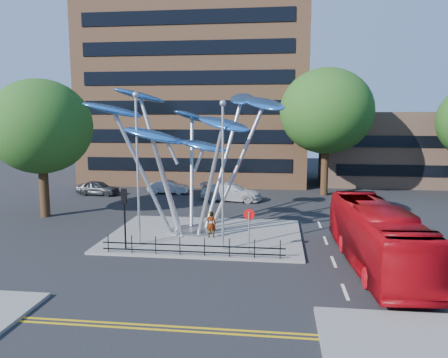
# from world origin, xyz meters

# --- Properties ---
(ground) EXTENTS (120.00, 120.00, 0.00)m
(ground) POSITION_xyz_m (0.00, 0.00, 0.00)
(ground) COLOR black
(ground) RESTS_ON ground
(traffic_island) EXTENTS (12.00, 9.00, 0.15)m
(traffic_island) POSITION_xyz_m (-1.00, 6.00, 0.07)
(traffic_island) COLOR slate
(traffic_island) RESTS_ON ground
(double_yellow_near) EXTENTS (40.00, 0.12, 0.01)m
(double_yellow_near) POSITION_xyz_m (0.00, -6.00, 0.01)
(double_yellow_near) COLOR gold
(double_yellow_near) RESTS_ON ground
(double_yellow_far) EXTENTS (40.00, 0.12, 0.01)m
(double_yellow_far) POSITION_xyz_m (0.00, -6.30, 0.01)
(double_yellow_far) COLOR gold
(double_yellow_far) RESTS_ON ground
(brick_tower) EXTENTS (25.00, 15.00, 30.00)m
(brick_tower) POSITION_xyz_m (-6.00, 32.00, 15.00)
(brick_tower) COLOR #956241
(brick_tower) RESTS_ON ground
(low_building_near) EXTENTS (15.00, 8.00, 8.00)m
(low_building_near) POSITION_xyz_m (16.00, 30.00, 4.00)
(low_building_near) COLOR #A1775E
(low_building_near) RESTS_ON ground
(tree_right) EXTENTS (8.80, 8.80, 12.11)m
(tree_right) POSITION_xyz_m (8.00, 22.00, 8.04)
(tree_right) COLOR black
(tree_right) RESTS_ON ground
(tree_left) EXTENTS (7.60, 7.60, 10.32)m
(tree_left) POSITION_xyz_m (-14.00, 10.00, 6.79)
(tree_left) COLOR black
(tree_left) RESTS_ON ground
(leaf_sculpture) EXTENTS (12.72, 9.54, 9.51)m
(leaf_sculpture) POSITION_xyz_m (-2.07, 6.68, 6.87)
(leaf_sculpture) COLOR #9EA0A5
(leaf_sculpture) RESTS_ON traffic_island
(street_lamp_left) EXTENTS (0.36, 0.36, 8.80)m
(street_lamp_left) POSITION_xyz_m (-4.50, 3.50, 5.36)
(street_lamp_left) COLOR #9EA0A5
(street_lamp_left) RESTS_ON traffic_island
(street_lamp_right) EXTENTS (0.36, 0.36, 8.30)m
(street_lamp_right) POSITION_xyz_m (0.50, 3.00, 5.09)
(street_lamp_right) COLOR #9EA0A5
(street_lamp_right) RESTS_ON traffic_island
(traffic_light_island) EXTENTS (0.28, 0.18, 3.42)m
(traffic_light_island) POSITION_xyz_m (-5.00, 2.50, 2.61)
(traffic_light_island) COLOR black
(traffic_light_island) RESTS_ON traffic_island
(no_entry_sign_island) EXTENTS (0.60, 0.10, 2.45)m
(no_entry_sign_island) POSITION_xyz_m (2.00, 2.52, 1.82)
(no_entry_sign_island) COLOR #9EA0A5
(no_entry_sign_island) RESTS_ON traffic_island
(pedestrian_railing_front) EXTENTS (10.00, 0.06, 1.00)m
(pedestrian_railing_front) POSITION_xyz_m (-1.00, 1.70, 0.55)
(pedestrian_railing_front) COLOR black
(pedestrian_railing_front) RESTS_ON traffic_island
(red_bus) EXTENTS (3.33, 11.49, 3.16)m
(red_bus) POSITION_xyz_m (8.50, 1.55, 1.58)
(red_bus) COLOR #A3070F
(red_bus) RESTS_ON ground
(pedestrian) EXTENTS (0.62, 0.42, 1.66)m
(pedestrian) POSITION_xyz_m (-0.52, 5.31, 0.98)
(pedestrian) COLOR gray
(pedestrian) RESTS_ON traffic_island
(parked_car_left) EXTENTS (4.28, 2.09, 1.41)m
(parked_car_left) POSITION_xyz_m (-13.75, 19.24, 0.70)
(parked_car_left) COLOR #383A3F
(parked_car_left) RESTS_ON ground
(parked_car_mid) EXTENTS (3.98, 1.39, 1.31)m
(parked_car_mid) POSITION_xyz_m (-7.14, 20.84, 0.66)
(parked_car_mid) COLOR #B7BBBF
(parked_car_mid) RESTS_ON ground
(parked_car_right) EXTENTS (5.75, 2.94, 1.60)m
(parked_car_right) POSITION_xyz_m (-0.62, 18.00, 0.80)
(parked_car_right) COLOR silver
(parked_car_right) RESTS_ON ground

